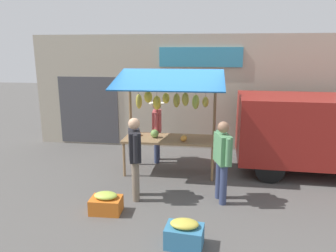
# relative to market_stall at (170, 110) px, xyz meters

# --- Properties ---
(ground_plane) EXTENTS (40.00, 40.00, 0.00)m
(ground_plane) POSITION_rel_market_stall_xyz_m (-0.01, 0.07, -1.56)
(ground_plane) COLOR #514F4C
(street_backdrop) EXTENTS (9.00, 0.30, 3.40)m
(street_backdrop) POSITION_rel_market_stall_xyz_m (0.04, -2.13, 0.14)
(street_backdrop) COLOR #B2A893
(street_backdrop) RESTS_ON ground
(market_stall) EXTENTS (2.50, 1.46, 2.50)m
(market_stall) POSITION_rel_market_stall_xyz_m (0.00, 0.00, 0.00)
(market_stall) COLOR olive
(market_stall) RESTS_ON ground
(vendor_with_sunhat) EXTENTS (0.42, 0.70, 1.64)m
(vendor_with_sunhat) POSITION_rel_market_stall_xyz_m (0.43, -0.68, -0.59)
(vendor_with_sunhat) COLOR navy
(vendor_with_sunhat) RESTS_ON ground
(shopper_with_shopping_bag) EXTENTS (0.35, 0.67, 1.63)m
(shopper_with_shopping_bag) POSITION_rel_market_stall_xyz_m (-1.22, 1.44, -0.61)
(shopper_with_shopping_bag) COLOR navy
(shopper_with_shopping_bag) RESTS_ON ground
(shopper_in_striped_shirt) EXTENTS (0.36, 0.68, 1.67)m
(shopper_in_striped_shirt) POSITION_rel_market_stall_xyz_m (0.49, 1.54, -0.59)
(shopper_in_striped_shirt) COLOR #726656
(shopper_in_striped_shirt) RESTS_ON ground
(parked_van) EXTENTS (4.46, 2.00, 1.88)m
(parked_van) POSITION_rel_market_stall_xyz_m (-3.71, -0.42, -0.44)
(parked_van) COLOR maroon
(parked_van) RESTS_ON ground
(produce_crate_near) EXTENTS (0.61, 0.45, 0.44)m
(produce_crate_near) POSITION_rel_market_stall_xyz_m (-0.62, 3.03, -1.36)
(produce_crate_near) COLOR teal
(produce_crate_near) RESTS_ON ground
(produce_crate_side) EXTENTS (0.58, 0.41, 0.40)m
(produce_crate_side) POSITION_rel_market_stall_xyz_m (0.90, 2.19, -1.38)
(produce_crate_side) COLOR #D1661E
(produce_crate_side) RESTS_ON ground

